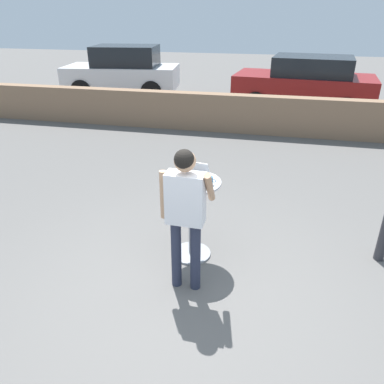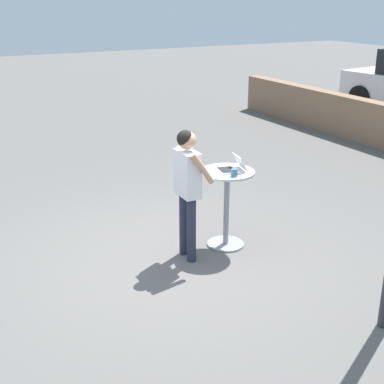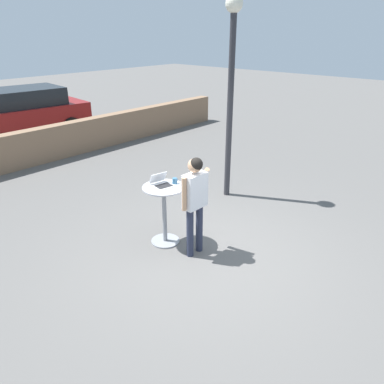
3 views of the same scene
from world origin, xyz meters
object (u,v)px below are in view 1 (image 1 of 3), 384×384
object	(u,v)px
standing_person	(185,205)
parked_car_further_down	(123,71)
cafe_table	(192,210)
coffee_mug	(210,181)
parked_car_near_street	(305,83)
laptop	(193,176)

from	to	relation	value
standing_person	parked_car_further_down	bearing A→B (deg)	115.60
cafe_table	parked_car_further_down	xyz separation A→B (m)	(-4.45, 8.85, 0.22)
cafe_table	parked_car_further_down	bearing A→B (deg)	116.71
coffee_mug	parked_car_near_street	size ratio (longest dim) A/B	0.03
parked_car_near_street	parked_car_further_down	size ratio (longest dim) A/B	1.05
cafe_table	standing_person	size ratio (longest dim) A/B	0.63
laptop	coffee_mug	xyz separation A→B (m)	(0.21, -0.09, 0.01)
standing_person	parked_car_near_street	size ratio (longest dim) A/B	0.38
cafe_table	parked_car_near_street	distance (m)	8.41
laptop	parked_car_further_down	distance (m)	9.87
parked_car_further_down	cafe_table	bearing A→B (deg)	-63.29
coffee_mug	standing_person	bearing A→B (deg)	-104.64
standing_person	parked_car_further_down	distance (m)	10.48
parked_car_near_street	standing_person	bearing A→B (deg)	-100.05
cafe_table	standing_person	xyz separation A→B (m)	(0.07, -0.59, 0.38)
parked_car_further_down	standing_person	bearing A→B (deg)	-64.40
coffee_mug	standing_person	distance (m)	0.58
coffee_mug	standing_person	world-z (taller)	standing_person
coffee_mug	parked_car_near_street	xyz separation A→B (m)	(1.42, 8.28, -0.26)
coffee_mug	parked_car_near_street	bearing A→B (deg)	80.26
laptop	parked_car_near_street	world-z (taller)	parked_car_near_street
standing_person	parked_car_near_street	xyz separation A→B (m)	(1.57, 8.84, -0.22)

